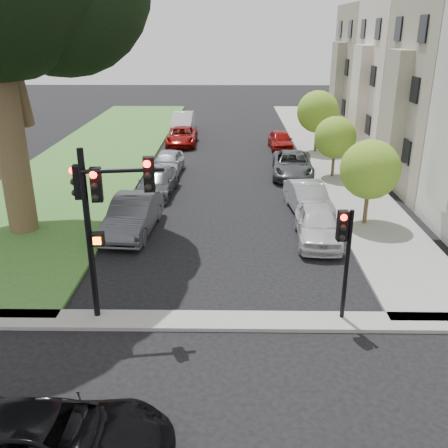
{
  "coord_description": "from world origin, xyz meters",
  "views": [
    {
      "loc": [
        0.22,
        -10.8,
        8.19
      ],
      "look_at": [
        0.0,
        5.0,
        2.0
      ],
      "focal_mm": 40.0,
      "sensor_mm": 36.0,
      "label": 1
    }
  ],
  "objects_px": {
    "traffic_signal_secondary": "(345,246)",
    "car_parked_8": "(182,136)",
    "traffic_signal_main": "(101,206)",
    "car_parked_0": "(318,224)",
    "small_tree_c": "(318,112)",
    "car_parked_3": "(281,140)",
    "car_parked_2": "(293,164)",
    "car_cross_near": "(48,444)",
    "car_parked_1": "(308,199)",
    "car_parked_7": "(168,163)",
    "car_parked_5": "(133,215)",
    "car_parked_6": "(157,183)",
    "small_tree_b": "(335,137)",
    "car_parked_9": "(183,122)",
    "small_tree_a": "(370,170)"
  },
  "relations": [
    {
      "from": "car_parked_2",
      "to": "car_parked_5",
      "type": "xyz_separation_m",
      "value": [
        -7.82,
        -8.98,
        0.09
      ]
    },
    {
      "from": "small_tree_c",
      "to": "car_parked_8",
      "type": "xyz_separation_m",
      "value": [
        -9.7,
        2.48,
        -2.22
      ]
    },
    {
      "from": "car_parked_0",
      "to": "car_parked_6",
      "type": "relative_size",
      "value": 0.96
    },
    {
      "from": "car_cross_near",
      "to": "car_parked_7",
      "type": "relative_size",
      "value": 1.19
    },
    {
      "from": "traffic_signal_secondary",
      "to": "car_parked_3",
      "type": "bearing_deg",
      "value": 89.1
    },
    {
      "from": "car_parked_5",
      "to": "car_parked_8",
      "type": "bearing_deg",
      "value": 92.68
    },
    {
      "from": "car_parked_6",
      "to": "car_parked_8",
      "type": "bearing_deg",
      "value": 93.44
    },
    {
      "from": "traffic_signal_secondary",
      "to": "car_parked_2",
      "type": "height_order",
      "value": "traffic_signal_secondary"
    },
    {
      "from": "car_parked_2",
      "to": "car_cross_near",
      "type": "bearing_deg",
      "value": -104.14
    },
    {
      "from": "car_parked_1",
      "to": "traffic_signal_secondary",
      "type": "bearing_deg",
      "value": -98.92
    },
    {
      "from": "small_tree_c",
      "to": "traffic_signal_main",
      "type": "height_order",
      "value": "traffic_signal_main"
    },
    {
      "from": "car_parked_0",
      "to": "car_cross_near",
      "type": "bearing_deg",
      "value": -118.02
    },
    {
      "from": "car_parked_3",
      "to": "car_parked_0",
      "type": "bearing_deg",
      "value": -92.37
    },
    {
      "from": "traffic_signal_secondary",
      "to": "car_parked_8",
      "type": "relative_size",
      "value": 0.75
    },
    {
      "from": "small_tree_c",
      "to": "car_cross_near",
      "type": "height_order",
      "value": "small_tree_c"
    },
    {
      "from": "car_parked_9",
      "to": "car_parked_2",
      "type": "bearing_deg",
      "value": -60.65
    },
    {
      "from": "small_tree_b",
      "to": "car_parked_1",
      "type": "height_order",
      "value": "small_tree_b"
    },
    {
      "from": "car_parked_5",
      "to": "car_parked_6",
      "type": "distance_m",
      "value": 5.31
    },
    {
      "from": "car_parked_6",
      "to": "car_parked_7",
      "type": "xyz_separation_m",
      "value": [
        0.08,
        4.03,
        0.06
      ]
    },
    {
      "from": "car_parked_2",
      "to": "traffic_signal_secondary",
      "type": "bearing_deg",
      "value": -87.15
    },
    {
      "from": "car_cross_near",
      "to": "car_parked_0",
      "type": "distance_m",
      "value": 13.64
    },
    {
      "from": "car_parked_1",
      "to": "car_parked_8",
      "type": "distance_m",
      "value": 16.63
    },
    {
      "from": "car_parked_0",
      "to": "small_tree_a",
      "type": "bearing_deg",
      "value": 39.92
    },
    {
      "from": "car_cross_near",
      "to": "car_parked_5",
      "type": "xyz_separation_m",
      "value": [
        -0.64,
        12.47,
        0.11
      ]
    },
    {
      "from": "car_parked_7",
      "to": "car_parked_1",
      "type": "bearing_deg",
      "value": -39.36
    },
    {
      "from": "small_tree_b",
      "to": "traffic_signal_secondary",
      "type": "relative_size",
      "value": 1.02
    },
    {
      "from": "car_parked_5",
      "to": "car_parked_9",
      "type": "height_order",
      "value": "car_parked_9"
    },
    {
      "from": "car_parked_0",
      "to": "car_parked_8",
      "type": "relative_size",
      "value": 0.91
    },
    {
      "from": "car_parked_3",
      "to": "car_parked_5",
      "type": "relative_size",
      "value": 0.81
    },
    {
      "from": "car_cross_near",
      "to": "car_parked_5",
      "type": "distance_m",
      "value": 12.49
    },
    {
      "from": "traffic_signal_main",
      "to": "car_parked_0",
      "type": "bearing_deg",
      "value": 39.97
    },
    {
      "from": "car_parked_6",
      "to": "car_parked_8",
      "type": "height_order",
      "value": "car_parked_8"
    },
    {
      "from": "car_parked_3",
      "to": "car_parked_8",
      "type": "bearing_deg",
      "value": 167.1
    },
    {
      "from": "traffic_signal_secondary",
      "to": "car_parked_0",
      "type": "xyz_separation_m",
      "value": [
        0.33,
        6.06,
        -1.73
      ]
    },
    {
      "from": "traffic_signal_secondary",
      "to": "car_cross_near",
      "type": "distance_m",
      "value": 8.95
    },
    {
      "from": "traffic_signal_secondary",
      "to": "car_parked_0",
      "type": "bearing_deg",
      "value": 86.87
    },
    {
      "from": "car_parked_0",
      "to": "car_parked_1",
      "type": "distance_m",
      "value": 3.4
    },
    {
      "from": "car_parked_6",
      "to": "car_parked_5",
      "type": "bearing_deg",
      "value": -88.94
    },
    {
      "from": "small_tree_b",
      "to": "traffic_signal_secondary",
      "type": "height_order",
      "value": "small_tree_b"
    },
    {
      "from": "car_parked_3",
      "to": "car_parked_6",
      "type": "distance_m",
      "value": 13.15
    },
    {
      "from": "car_parked_1",
      "to": "car_parked_0",
      "type": "bearing_deg",
      "value": -97.83
    },
    {
      "from": "car_parked_0",
      "to": "car_parked_3",
      "type": "relative_size",
      "value": 1.1
    },
    {
      "from": "small_tree_c",
      "to": "car_parked_6",
      "type": "bearing_deg",
      "value": -135.42
    },
    {
      "from": "car_parked_2",
      "to": "car_parked_5",
      "type": "bearing_deg",
      "value": -126.68
    },
    {
      "from": "small_tree_b",
      "to": "car_parked_2",
      "type": "height_order",
      "value": "small_tree_b"
    },
    {
      "from": "car_parked_2",
      "to": "car_parked_6",
      "type": "distance_m",
      "value": 8.39
    },
    {
      "from": "traffic_signal_main",
      "to": "car_parked_0",
      "type": "distance_m",
      "value": 9.81
    },
    {
      "from": "car_cross_near",
      "to": "traffic_signal_secondary",
      "type": "bearing_deg",
      "value": -50.7
    },
    {
      "from": "small_tree_b",
      "to": "car_parked_0",
      "type": "bearing_deg",
      "value": -104.31
    },
    {
      "from": "small_tree_c",
      "to": "car_parked_2",
      "type": "bearing_deg",
      "value": -111.05
    }
  ]
}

